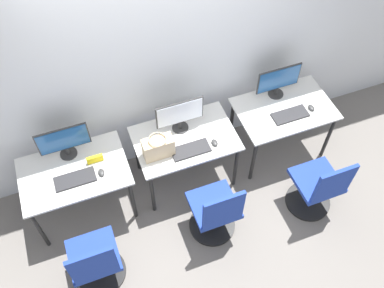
# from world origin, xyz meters

# --- Properties ---
(ground_plane) EXTENTS (20.00, 20.00, 0.00)m
(ground_plane) POSITION_xyz_m (0.00, 0.00, 0.00)
(ground_plane) COLOR slate
(wall_back) EXTENTS (12.00, 0.05, 2.80)m
(wall_back) POSITION_xyz_m (0.00, 0.80, 1.40)
(wall_back) COLOR silver
(wall_back) RESTS_ON ground_plane
(desk_left) EXTENTS (1.03, 0.68, 0.70)m
(desk_left) POSITION_xyz_m (-1.13, 0.34, 0.62)
(desk_left) COLOR silver
(desk_left) RESTS_ON ground_plane
(monitor_left) EXTENTS (0.49, 0.17, 0.38)m
(monitor_left) POSITION_xyz_m (-1.13, 0.55, 0.91)
(monitor_left) COLOR #2D2D2D
(monitor_left) RESTS_ON desk_left
(keyboard_left) EXTENTS (0.38, 0.17, 0.02)m
(keyboard_left) POSITION_xyz_m (-1.13, 0.24, 0.71)
(keyboard_left) COLOR #262628
(keyboard_left) RESTS_ON desk_left
(mouse_left) EXTENTS (0.06, 0.09, 0.03)m
(mouse_left) POSITION_xyz_m (-0.89, 0.22, 0.72)
(mouse_left) COLOR #333333
(mouse_left) RESTS_ON desk_left
(office_chair_left) EXTENTS (0.48, 0.48, 0.91)m
(office_chair_left) POSITION_xyz_m (-1.16, -0.49, 0.37)
(office_chair_left) COLOR black
(office_chair_left) RESTS_ON ground_plane
(desk_center) EXTENTS (1.03, 0.68, 0.70)m
(desk_center) POSITION_xyz_m (0.00, 0.34, 0.62)
(desk_center) COLOR silver
(desk_center) RESTS_ON ground_plane
(monitor_center) EXTENTS (0.49, 0.17, 0.38)m
(monitor_center) POSITION_xyz_m (0.00, 0.48, 0.91)
(monitor_center) COLOR #2D2D2D
(monitor_center) RESTS_ON desk_center
(keyboard_center) EXTENTS (0.38, 0.17, 0.02)m
(keyboard_center) POSITION_xyz_m (0.00, 0.17, 0.71)
(keyboard_center) COLOR #262628
(keyboard_center) RESTS_ON desk_center
(mouse_center) EXTENTS (0.06, 0.09, 0.03)m
(mouse_center) POSITION_xyz_m (0.25, 0.16, 0.72)
(mouse_center) COLOR #333333
(mouse_center) RESTS_ON desk_center
(office_chair_center) EXTENTS (0.48, 0.48, 0.91)m
(office_chair_center) POSITION_xyz_m (0.04, -0.40, 0.37)
(office_chair_center) COLOR black
(office_chair_center) RESTS_ON ground_plane
(desk_right) EXTENTS (1.03, 0.68, 0.70)m
(desk_right) POSITION_xyz_m (1.13, 0.34, 0.62)
(desk_right) COLOR silver
(desk_right) RESTS_ON ground_plane
(monitor_right) EXTENTS (0.49, 0.17, 0.38)m
(monitor_right) POSITION_xyz_m (1.13, 0.56, 0.91)
(monitor_right) COLOR #2D2D2D
(monitor_right) RESTS_ON desk_right
(keyboard_right) EXTENTS (0.38, 0.17, 0.02)m
(keyboard_right) POSITION_xyz_m (1.13, 0.23, 0.71)
(keyboard_right) COLOR #262628
(keyboard_right) RESTS_ON desk_right
(mouse_right) EXTENTS (0.06, 0.09, 0.03)m
(mouse_right) POSITION_xyz_m (1.39, 0.23, 0.72)
(mouse_right) COLOR #333333
(mouse_right) RESTS_ON desk_right
(office_chair_right) EXTENTS (0.48, 0.48, 0.91)m
(office_chair_right) POSITION_xyz_m (1.12, -0.51, 0.37)
(office_chair_right) COLOR black
(office_chair_right) RESTS_ON ground_plane
(handbag) EXTENTS (0.30, 0.18, 0.25)m
(handbag) POSITION_xyz_m (-0.31, 0.24, 0.82)
(handbag) COLOR tan
(handbag) RESTS_ON desk_center
(placard_left) EXTENTS (0.16, 0.03, 0.08)m
(placard_left) POSITION_xyz_m (-0.91, 0.37, 0.74)
(placard_left) COLOR yellow
(placard_left) RESTS_ON desk_left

